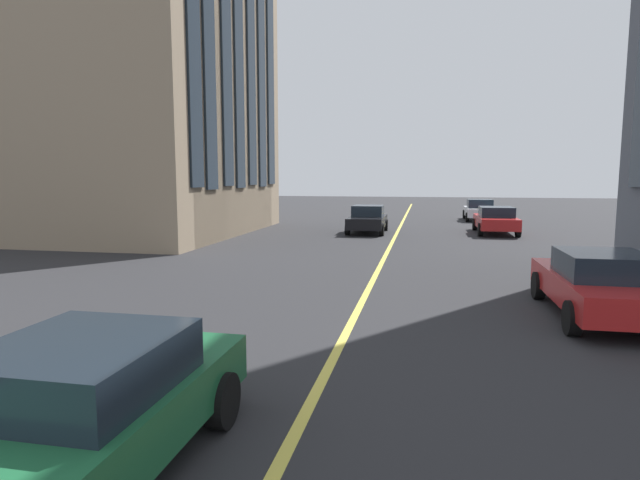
{
  "coord_description": "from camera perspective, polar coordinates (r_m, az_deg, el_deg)",
  "views": [
    {
      "loc": [
        3.96,
        -1.37,
        2.86
      ],
      "look_at": [
        13.4,
        0.53,
        1.69
      ],
      "focal_mm": 29.23,
      "sensor_mm": 36.0,
      "label": 1
    }
  ],
  "objects": [
    {
      "name": "lane_centre_line",
      "position": [
        16.35,
        6.43,
        -3.18
      ],
      "size": [
        80.0,
        0.16,
        0.01
      ],
      "color": "#D8C64C",
      "rests_on": "ground_plane"
    },
    {
      "name": "car_green_far",
      "position": [
        5.46,
        -25.48,
        -17.06
      ],
      "size": [
        4.4,
        1.95,
        1.37
      ],
      "color": "#1E6038",
      "rests_on": "ground_plane"
    },
    {
      "name": "car_red_oncoming",
      "position": [
        12.04,
        28.32,
        -4.24
      ],
      "size": [
        4.4,
        1.95,
        1.37
      ],
      "color": "#B21E1E",
      "rests_on": "ground_plane"
    },
    {
      "name": "car_red_near",
      "position": [
        27.77,
        18.67,
        2.11
      ],
      "size": [
        4.4,
        1.95,
        1.37
      ],
      "color": "#B21E1E",
      "rests_on": "ground_plane"
    },
    {
      "name": "car_white_parked_b",
      "position": [
        35.87,
        17.04,
        3.17
      ],
      "size": [
        3.9,
        1.89,
        1.4
      ],
      "color": "silver",
      "rests_on": "ground_plane"
    },
    {
      "name": "car_black_mid",
      "position": [
        26.87,
        5.23,
        2.29
      ],
      "size": [
        3.9,
        1.89,
        1.4
      ],
      "color": "black",
      "rests_on": "ground_plane"
    },
    {
      "name": "building_left_near",
      "position": [
        28.05,
        -17.36,
        17.84
      ],
      "size": [
        10.54,
        8.41,
        16.63
      ],
      "color": "#A89E8E",
      "rests_on": "ground_plane"
    },
    {
      "name": "building_left_far",
      "position": [
        29.1,
        -20.57,
        18.15
      ],
      "size": [
        13.54,
        12.02,
        17.47
      ],
      "color": "gray",
      "rests_on": "ground_plane"
    }
  ]
}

